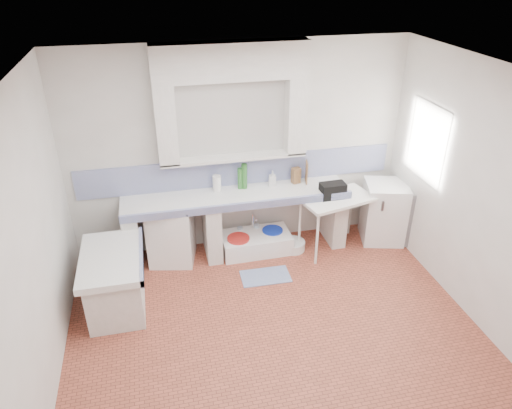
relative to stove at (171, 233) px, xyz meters
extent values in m
plane|color=#9E4834|center=(0.99, -1.72, -0.40)|extent=(4.50, 4.50, 0.00)
plane|color=silver|center=(0.99, -1.72, 2.40)|extent=(4.50, 4.50, 0.00)
plane|color=silver|center=(0.99, 0.28, 1.00)|extent=(4.50, 0.00, 4.50)
plane|color=silver|center=(0.99, -3.72, 1.00)|extent=(4.50, 0.00, 4.50)
plane|color=silver|center=(-1.26, -1.72, 1.00)|extent=(0.00, 4.50, 4.50)
plane|color=silver|center=(3.24, -1.72, 1.00)|extent=(0.00, 4.50, 4.50)
cube|color=silver|center=(0.89, 0.16, 2.17)|extent=(1.90, 0.25, 0.45)
cube|color=#3B2413|center=(3.42, -0.52, 1.20)|extent=(0.35, 0.86, 1.06)
cube|color=white|center=(3.27, -0.52, 1.58)|extent=(0.01, 0.84, 0.24)
cube|color=white|center=(0.89, -0.02, 0.46)|extent=(3.00, 0.60, 0.08)
cube|color=navy|center=(0.89, -0.30, 0.46)|extent=(3.00, 0.04, 0.10)
cube|color=silver|center=(-0.51, -0.02, 0.01)|extent=(0.20, 0.55, 0.82)
cube|color=silver|center=(0.54, -0.02, 0.01)|extent=(0.20, 0.55, 0.82)
cube|color=silver|center=(2.29, -0.02, 0.01)|extent=(0.20, 0.55, 0.82)
cube|color=white|center=(-0.71, -0.82, 0.26)|extent=(0.70, 1.10, 0.08)
cube|color=silver|center=(-0.71, -0.82, -0.09)|extent=(0.60, 1.00, 0.62)
cube|color=navy|center=(-0.38, -0.82, 0.26)|extent=(0.04, 1.10, 0.10)
cube|color=navy|center=(0.99, 0.27, 0.70)|extent=(4.27, 0.03, 0.40)
cube|color=white|center=(0.00, 0.00, 0.00)|extent=(0.68, 0.66, 0.81)
cube|color=white|center=(1.14, -0.06, -0.29)|extent=(0.96, 0.53, 0.23)
cube|color=white|center=(2.22, -0.24, 0.00)|extent=(1.06, 0.75, 0.04)
cube|color=white|center=(3.00, -0.15, 0.03)|extent=(0.69, 0.69, 0.87)
cylinder|color=red|center=(0.88, -0.12, -0.26)|extent=(0.35, 0.35, 0.29)
cylinder|color=orange|center=(1.13, -0.12, -0.29)|extent=(0.28, 0.28, 0.24)
cylinder|color=#112FBF|center=(1.39, -0.01, -0.27)|extent=(0.35, 0.35, 0.27)
cylinder|color=white|center=(1.66, -0.16, -0.34)|extent=(0.39, 0.39, 0.13)
cylinder|color=silver|center=(0.96, 0.13, -0.26)|extent=(0.08, 0.08, 0.29)
cylinder|color=silver|center=(1.20, 0.13, -0.26)|extent=(0.09, 0.09, 0.30)
cube|color=black|center=(2.16, -0.22, 0.50)|extent=(0.34, 0.20, 0.21)
cylinder|color=#2A6827|center=(0.97, 0.13, 0.64)|extent=(0.08, 0.08, 0.30)
cylinder|color=#2A6827|center=(1.03, 0.13, 0.67)|extent=(0.08, 0.08, 0.35)
cube|color=olive|center=(1.75, 0.13, 0.61)|extent=(0.13, 0.11, 0.22)
cube|color=olive|center=(1.90, 0.13, 0.64)|extent=(0.07, 0.21, 0.29)
cylinder|color=white|center=(0.66, 0.13, 0.61)|extent=(0.13, 0.13, 0.22)
imported|color=white|center=(1.42, 0.13, 0.60)|extent=(0.11, 0.11, 0.21)
cube|color=#2C4591|center=(1.13, -0.68, -0.40)|extent=(0.64, 0.38, 0.01)
camera|label=1|loc=(-0.10, -5.46, 3.34)|focal=33.14mm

